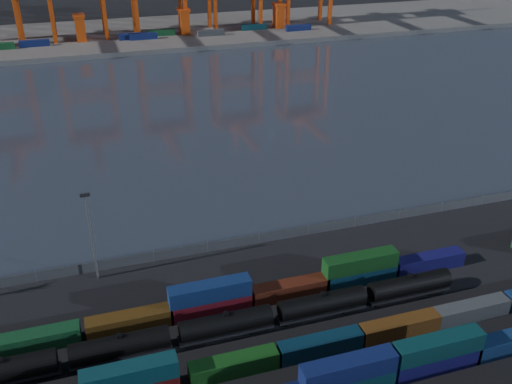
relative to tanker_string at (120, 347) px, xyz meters
name	(u,v)px	position (x,y,z in m)	size (l,w,h in m)	color
ground	(317,341)	(28.04, -5.17, -2.24)	(700.00, 700.00, 0.00)	black
harbor_water	(182,111)	(28.04, 99.83, -2.23)	(700.00, 700.00, 0.00)	#2E3643
far_quay	(138,34)	(28.04, 204.83, -1.24)	(700.00, 70.00, 2.00)	#514F4C
container_row_mid	(292,351)	(23.18, -7.49, -0.61)	(130.24, 2.55, 5.44)	#3D4042
container_row_north	(197,306)	(12.45, 5.96, -0.36)	(142.34, 2.64, 5.64)	#141157
tanker_string	(120,347)	(0.00, 0.00, 0.00)	(107.53, 3.12, 4.47)	black
waterfront_fence	(259,239)	(28.04, 22.83, -1.24)	(160.12, 0.12, 2.20)	#595B5E
yard_light_mast	(91,232)	(-1.96, 20.83, 7.06)	(1.60, 0.40, 16.60)	slate
quay_containers	(116,38)	(17.05, 190.29, 1.06)	(172.58, 10.99, 2.60)	navy
straddle_carriers	(133,24)	(25.54, 194.83, 5.58)	(140.00, 7.00, 11.10)	#E34910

